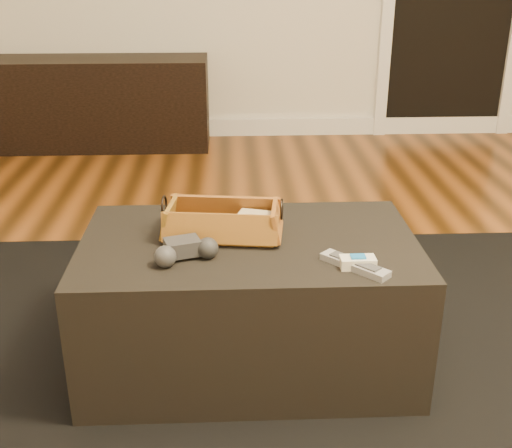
{
  "coord_description": "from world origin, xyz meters",
  "views": [
    {
      "loc": [
        -0.24,
        -1.76,
        1.22
      ],
      "look_at": [
        -0.16,
        -0.05,
        0.49
      ],
      "focal_mm": 45.0,
      "sensor_mm": 36.0,
      "label": 1
    }
  ],
  "objects_px": {
    "game_controller": "(185,250)",
    "silver_remote": "(355,265)",
    "tv_remote": "(217,231)",
    "wicker_basket": "(223,223)",
    "cream_gadget": "(358,262)",
    "media_cabinet": "(96,103)",
    "ottoman": "(249,302)"
  },
  "relations": [
    {
      "from": "tv_remote",
      "to": "cream_gadget",
      "type": "bearing_deg",
      "value": -27.96
    },
    {
      "from": "tv_remote",
      "to": "wicker_basket",
      "type": "height_order",
      "value": "wicker_basket"
    },
    {
      "from": "media_cabinet",
      "to": "silver_remote",
      "type": "relative_size",
      "value": 8.33
    },
    {
      "from": "silver_remote",
      "to": "cream_gadget",
      "type": "distance_m",
      "value": 0.01
    },
    {
      "from": "ottoman",
      "to": "tv_remote",
      "type": "relative_size",
      "value": 5.38
    },
    {
      "from": "game_controller",
      "to": "silver_remote",
      "type": "xyz_separation_m",
      "value": [
        0.46,
        -0.07,
        -0.02
      ]
    },
    {
      "from": "game_controller",
      "to": "silver_remote",
      "type": "relative_size",
      "value": 1.08
    },
    {
      "from": "media_cabinet",
      "to": "tv_remote",
      "type": "relative_size",
      "value": 7.99
    },
    {
      "from": "game_controller",
      "to": "ottoman",
      "type": "bearing_deg",
      "value": 34.63
    },
    {
      "from": "game_controller",
      "to": "silver_remote",
      "type": "distance_m",
      "value": 0.47
    },
    {
      "from": "tv_remote",
      "to": "silver_remote",
      "type": "xyz_separation_m",
      "value": [
        0.38,
        -0.22,
        -0.01
      ]
    },
    {
      "from": "media_cabinet",
      "to": "game_controller",
      "type": "distance_m",
      "value": 2.77
    },
    {
      "from": "tv_remote",
      "to": "cream_gadget",
      "type": "relative_size",
      "value": 1.93
    },
    {
      "from": "media_cabinet",
      "to": "ottoman",
      "type": "xyz_separation_m",
      "value": [
        0.93,
        -2.54,
        -0.07
      ]
    },
    {
      "from": "game_controller",
      "to": "cream_gadget",
      "type": "distance_m",
      "value": 0.47
    },
    {
      "from": "wicker_basket",
      "to": "cream_gadget",
      "type": "bearing_deg",
      "value": -31.74
    },
    {
      "from": "tv_remote",
      "to": "wicker_basket",
      "type": "xyz_separation_m",
      "value": [
        0.02,
        0.01,
        0.02
      ]
    },
    {
      "from": "tv_remote",
      "to": "silver_remote",
      "type": "distance_m",
      "value": 0.44
    },
    {
      "from": "wicker_basket",
      "to": "media_cabinet",
      "type": "bearing_deg",
      "value": 108.86
    },
    {
      "from": "media_cabinet",
      "to": "wicker_basket",
      "type": "height_order",
      "value": "media_cabinet"
    },
    {
      "from": "silver_remote",
      "to": "cream_gadget",
      "type": "height_order",
      "value": "cream_gadget"
    },
    {
      "from": "tv_remote",
      "to": "silver_remote",
      "type": "height_order",
      "value": "tv_remote"
    },
    {
      "from": "ottoman",
      "to": "tv_remote",
      "type": "distance_m",
      "value": 0.25
    },
    {
      "from": "cream_gadget",
      "to": "tv_remote",
      "type": "bearing_deg",
      "value": 150.79
    },
    {
      "from": "cream_gadget",
      "to": "game_controller",
      "type": "bearing_deg",
      "value": 171.93
    },
    {
      "from": "ottoman",
      "to": "silver_remote",
      "type": "height_order",
      "value": "silver_remote"
    },
    {
      "from": "tv_remote",
      "to": "game_controller",
      "type": "xyz_separation_m",
      "value": [
        -0.08,
        -0.15,
        0.01
      ]
    },
    {
      "from": "wicker_basket",
      "to": "game_controller",
      "type": "xyz_separation_m",
      "value": [
        -0.1,
        -0.16,
        -0.01
      ]
    },
    {
      "from": "media_cabinet",
      "to": "tv_remote",
      "type": "height_order",
      "value": "media_cabinet"
    },
    {
      "from": "silver_remote",
      "to": "cream_gadget",
      "type": "relative_size",
      "value": 1.86
    },
    {
      "from": "ottoman",
      "to": "silver_remote",
      "type": "distance_m",
      "value": 0.41
    },
    {
      "from": "media_cabinet",
      "to": "cream_gadget",
      "type": "height_order",
      "value": "media_cabinet"
    }
  ]
}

